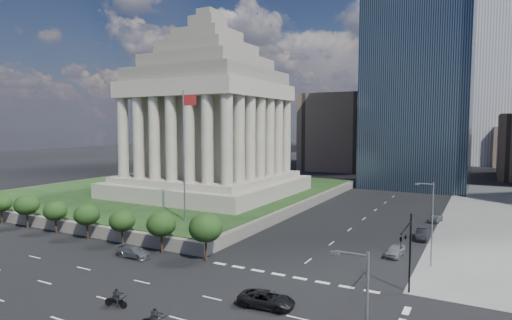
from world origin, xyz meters
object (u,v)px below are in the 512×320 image
Objects in this scene: traffic_signal_ne at (407,245)px; motorcycle_lead at (154,318)px; suv_grey at (134,252)px; flagpole at (185,148)px; pickup_truck at (267,299)px; parked_sedan_far at (436,218)px; war_memorial at (208,103)px; parked_sedan_near at (395,251)px; parked_sedan_mid at (422,234)px; street_lamp_north at (431,219)px; motorcycle_trail at (116,298)px.

motorcycle_lead is at bearing -136.74° from traffic_signal_ne.
motorcycle_lead is at bearing -130.31° from suv_grey.
flagpole is 3.80× the size of pickup_truck.
traffic_signal_ne is 1.89× the size of parked_sedan_far.
war_memorial is 9.23× the size of parked_sedan_far.
parked_sedan_near reaches higher than parked_sedan_far.
pickup_truck is at bearing -109.93° from parked_sedan_mid.
war_memorial is 8.63× the size of parked_sedan_mid.
suv_grey is at bearing -69.22° from war_memorial.
pickup_truck reaches higher than suv_grey.
street_lamp_north is at bearing -82.35° from parked_sedan_mid.
motorcycle_lead is (15.32, -13.44, 0.21)m from suv_grey.
motorcycle_trail is (-21.50, -38.19, 0.15)m from parked_sedan_mid.
pickup_truck is at bearing 44.56° from motorcycle_lead.
parked_sedan_near is at bearing 154.60° from street_lamp_north.
parked_sedan_near is (43.00, -20.94, -20.66)m from war_memorial.
motorcycle_trail is (9.38, -11.89, 0.19)m from suv_grey.
motorcycle_lead reaches higher than parked_sedan_near.
pickup_truck is (-10.94, -7.97, -4.52)m from traffic_signal_ne.
parked_sedan_near is at bearing -60.05° from suv_grey.
suv_grey is 1.98× the size of motorcycle_lead.
parked_sedan_mid is 1.88× the size of motorcycle_trail.
flagpole is at bearing -178.37° from street_lamp_north.
war_memorial reaches higher than flagpole.
parked_sedan_mid is at bearing 86.10° from parked_sedan_near.
motorcycle_lead is (-17.14, -16.13, -4.34)m from traffic_signal_ne.
motorcycle_lead is at bearing -108.10° from parked_sedan_near.
street_lamp_north reaches higher than motorcycle_lead.
war_memorial is at bearing 163.19° from parked_sedan_mid.
parked_sedan_near is at bearing 46.03° from motorcycle_trail.
flagpole is at bearing -63.11° from war_memorial.
flagpole is at bearing 46.14° from pickup_truck.
war_memorial is at bearing -169.61° from parked_sedan_far.
war_memorial is 4.88× the size of traffic_signal_ne.
traffic_signal_ne is at bearing -89.59° from parked_sedan_mid.
traffic_signal_ne is (34.33, -10.30, -7.86)m from flagpole.
parked_sedan_far is at bearing 84.03° from parked_sedan_mid.
motorcycle_lead is at bearing -114.80° from parked_sedan_mid.
war_memorial is 9.03× the size of parked_sedan_near.
parked_sedan_mid reaches higher than parked_sedan_near.
parked_sedan_far is at bearing 57.70° from motorcycle_trail.
traffic_signal_ne is at bearing -36.42° from war_memorial.
pickup_truck is 13.82m from motorcycle_trail.
flagpole is 8.16× the size of motorcycle_lead.
traffic_signal_ne is 3.32× the size of motorcycle_trail.
motorcycle_trail is at bearing -132.73° from street_lamp_north.
motorcycle_trail is (-19.58, -27.94, 0.16)m from parked_sedan_near.
motorcycle_lead is at bearing -56.97° from flagpole.
war_memorial is 44.66m from suv_grey.
flagpole is at bearing -161.31° from parked_sedan_mid.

